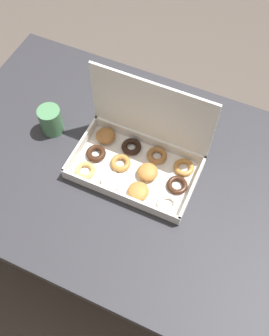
{
  "coord_description": "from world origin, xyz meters",
  "views": [
    {
      "loc": [
        0.29,
        -0.58,
        1.81
      ],
      "look_at": [
        0.03,
        -0.0,
        0.76
      ],
      "focal_mm": 42.0,
      "sensor_mm": 36.0,
      "label": 1
    }
  ],
  "objects": [
    {
      "name": "ground_plane",
      "position": [
        0.0,
        0.0,
        0.0
      ],
      "size": [
        8.0,
        8.0,
        0.0
      ],
      "primitive_type": "plane",
      "color": "#564C44"
    },
    {
      "name": "dining_table",
      "position": [
        0.0,
        0.0,
        0.64
      ],
      "size": [
        1.23,
        0.83,
        0.74
      ],
      "color": "#2D2D33",
      "rests_on": "ground_plane"
    },
    {
      "name": "donut_box",
      "position": [
        0.03,
        0.03,
        0.79
      ],
      "size": [
        0.39,
        0.24,
        0.28
      ],
      "color": "silver",
      "rests_on": "dining_table"
    },
    {
      "name": "coffee_mug",
      "position": [
        -0.29,
        0.04,
        0.79
      ],
      "size": [
        0.07,
        0.07,
        0.1
      ],
      "color": "#4C8456",
      "rests_on": "dining_table"
    }
  ]
}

